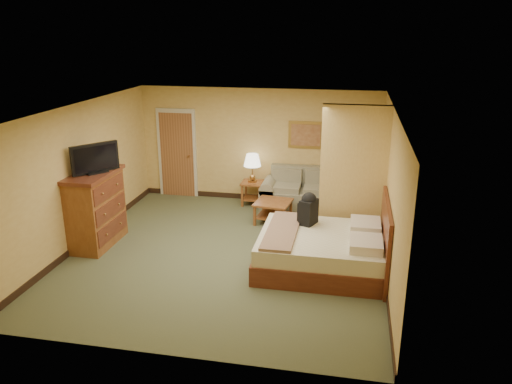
% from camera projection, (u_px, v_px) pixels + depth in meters
% --- Properties ---
extents(floor, '(6.00, 6.00, 0.00)m').
position_uv_depth(floor, '(227.00, 253.00, 9.00)').
color(floor, '#515738').
rests_on(floor, ground).
extents(ceiling, '(6.00, 6.00, 0.00)m').
position_uv_depth(ceiling, '(224.00, 109.00, 8.18)').
color(ceiling, white).
rests_on(ceiling, back_wall).
extents(back_wall, '(5.50, 0.02, 2.60)m').
position_uv_depth(back_wall, '(258.00, 146.00, 11.38)').
color(back_wall, '#DBB25D').
rests_on(back_wall, floor).
extents(left_wall, '(0.02, 6.00, 2.60)m').
position_uv_depth(left_wall, '(80.00, 176.00, 9.09)').
color(left_wall, '#DBB25D').
rests_on(left_wall, floor).
extents(right_wall, '(0.02, 6.00, 2.60)m').
position_uv_depth(right_wall, '(390.00, 194.00, 8.09)').
color(right_wall, '#DBB25D').
rests_on(right_wall, floor).
extents(partition, '(1.20, 0.15, 2.60)m').
position_uv_depth(partition, '(353.00, 176.00, 9.06)').
color(partition, '#DBB25D').
rests_on(partition, floor).
extents(door, '(0.94, 0.16, 2.10)m').
position_uv_depth(door, '(177.00, 154.00, 11.79)').
color(door, beige).
rests_on(door, floor).
extents(baseboard, '(5.50, 0.02, 0.12)m').
position_uv_depth(baseboard, '(258.00, 197.00, 11.76)').
color(baseboard, black).
rests_on(baseboard, floor).
extents(loveseat, '(1.82, 0.85, 0.92)m').
position_uv_depth(loveseat, '(302.00, 196.00, 11.11)').
color(loveseat, gray).
rests_on(loveseat, floor).
extents(side_table, '(0.49, 0.49, 0.54)m').
position_uv_depth(side_table, '(252.00, 190.00, 11.37)').
color(side_table, brown).
rests_on(side_table, floor).
extents(table_lamp, '(0.39, 0.39, 0.65)m').
position_uv_depth(table_lamp, '(252.00, 161.00, 11.16)').
color(table_lamp, '#A2733B').
rests_on(table_lamp, side_table).
extents(coffee_table, '(0.79, 0.79, 0.45)m').
position_uv_depth(coffee_table, '(273.00, 207.00, 10.34)').
color(coffee_table, brown).
rests_on(coffee_table, floor).
extents(wall_picture, '(0.78, 0.04, 0.61)m').
position_uv_depth(wall_picture, '(306.00, 135.00, 11.07)').
color(wall_picture, '#B78E3F').
rests_on(wall_picture, back_wall).
extents(dresser, '(0.69, 1.31, 1.40)m').
position_uv_depth(dresser, '(95.00, 209.00, 9.17)').
color(dresser, brown).
rests_on(dresser, floor).
extents(tv, '(0.58, 0.74, 0.54)m').
position_uv_depth(tv, '(95.00, 159.00, 8.85)').
color(tv, black).
rests_on(tv, dresser).
extents(bed, '(2.23, 1.90, 1.23)m').
position_uv_depth(bed, '(328.00, 250.00, 8.34)').
color(bed, '#552213').
rests_on(bed, floor).
extents(backpack, '(0.34, 0.39, 0.58)m').
position_uv_depth(backpack, '(309.00, 208.00, 8.65)').
color(backpack, black).
rests_on(backpack, bed).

